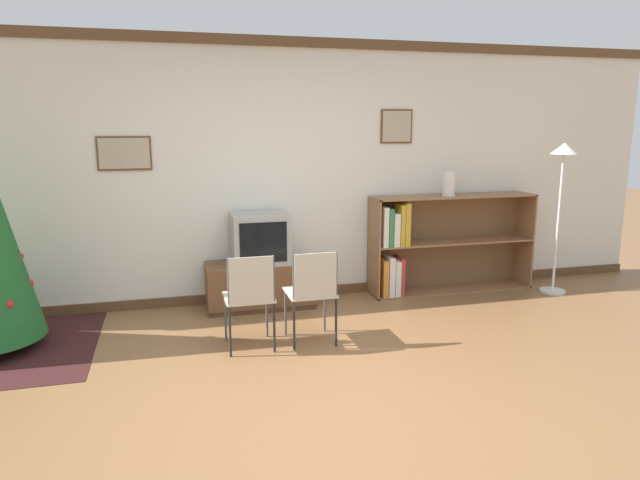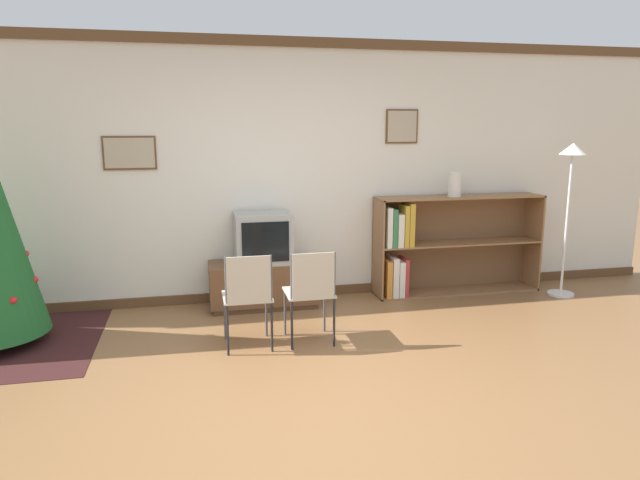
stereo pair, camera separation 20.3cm
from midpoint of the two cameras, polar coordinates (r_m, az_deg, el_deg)
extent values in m
plane|color=brown|center=(4.06, -0.19, -15.50)|extent=(24.00, 24.00, 0.00)
cube|color=silver|center=(5.98, -6.09, 6.72)|extent=(8.96, 0.08, 2.70)
cube|color=brown|center=(5.96, -6.28, 19.22)|extent=(8.96, 0.03, 0.10)
cube|color=brown|center=(6.18, -5.75, -5.42)|extent=(8.96, 0.03, 0.10)
cube|color=brown|center=(5.87, -19.93, 8.15)|extent=(0.50, 0.02, 0.33)
cube|color=tan|center=(5.86, -19.94, 8.14)|extent=(0.47, 0.01, 0.29)
cube|color=brown|center=(6.28, 6.72, 11.22)|extent=(0.36, 0.02, 0.36)
cube|color=tan|center=(6.27, 6.76, 11.22)|extent=(0.32, 0.01, 0.32)
sphere|color=red|center=(5.47, -28.72, -1.46)|extent=(0.06, 0.06, 0.06)
sphere|color=red|center=(5.16, -29.62, -5.60)|extent=(0.06, 0.06, 0.06)
sphere|color=red|center=(5.40, -27.97, -3.83)|extent=(0.06, 0.06, 0.06)
cube|color=#4C311E|center=(5.93, -6.88, -6.43)|extent=(1.05, 0.44, 0.05)
cube|color=brown|center=(5.86, -6.93, -4.25)|extent=(1.10, 0.46, 0.42)
cube|color=#9E9E99|center=(5.76, -7.04, 0.17)|extent=(0.56, 0.44, 0.51)
cube|color=black|center=(5.54, -6.72, -0.27)|extent=(0.46, 0.01, 0.39)
cube|color=#BCB29E|center=(4.81, -8.36, -5.70)|extent=(0.40, 0.40, 0.02)
cube|color=#BCB29E|center=(4.57, -8.15, -4.03)|extent=(0.35, 0.01, 0.38)
cylinder|color=#4C4C51|center=(5.03, -10.58, -7.62)|extent=(0.02, 0.02, 0.42)
cylinder|color=#4C4C51|center=(5.07, -6.49, -7.35)|extent=(0.02, 0.02, 0.42)
cylinder|color=#4C4C51|center=(4.69, -10.23, -9.03)|extent=(0.02, 0.02, 0.42)
cylinder|color=#4C4C51|center=(4.73, -5.83, -8.73)|extent=(0.02, 0.02, 0.42)
cylinder|color=#4C4C51|center=(4.63, -10.31, -6.74)|extent=(0.02, 0.02, 0.82)
cylinder|color=#4C4C51|center=(4.67, -5.88, -6.46)|extent=(0.02, 0.02, 0.82)
cube|color=#BCB29E|center=(4.89, -2.20, -5.28)|extent=(0.40, 0.40, 0.02)
cube|color=#BCB29E|center=(4.66, -1.69, -3.62)|extent=(0.35, 0.01, 0.38)
cylinder|color=#4C4C51|center=(5.09, -4.62, -7.22)|extent=(0.02, 0.02, 0.42)
cylinder|color=#4C4C51|center=(5.16, -0.67, -6.91)|extent=(0.02, 0.02, 0.42)
cylinder|color=#4C4C51|center=(4.76, -3.83, -8.58)|extent=(0.02, 0.02, 0.42)
cylinder|color=#4C4C51|center=(4.84, 0.40, -8.22)|extent=(0.02, 0.02, 0.42)
cylinder|color=#4C4C51|center=(4.69, -3.86, -6.31)|extent=(0.02, 0.02, 0.82)
cylinder|color=#4C4C51|center=(4.77, 0.40, -5.99)|extent=(0.02, 0.02, 0.82)
cube|color=olive|center=(6.14, 4.48, -0.80)|extent=(0.02, 0.36, 1.08)
cube|color=olive|center=(6.97, 18.99, 0.09)|extent=(0.02, 0.36, 1.08)
cube|color=olive|center=(6.41, 12.40, 4.30)|extent=(1.87, 0.36, 0.02)
cube|color=olive|center=(6.63, 12.00, -4.81)|extent=(1.87, 0.36, 0.02)
cube|color=olive|center=(6.50, 12.21, -0.14)|extent=(1.83, 0.36, 0.02)
cube|color=brown|center=(6.65, 11.52, -0.03)|extent=(1.87, 0.01, 1.08)
cube|color=orange|center=(6.20, 5.29, -3.73)|extent=(0.06, 0.26, 0.40)
cube|color=silver|center=(6.24, 5.85, -3.51)|extent=(0.07, 0.30, 0.43)
cube|color=silver|center=(6.27, 6.46, -3.65)|extent=(0.06, 0.29, 0.39)
cube|color=#B73333|center=(6.27, 6.96, -3.53)|extent=(0.04, 0.27, 0.41)
cube|color=silver|center=(6.07, 5.30, 1.37)|extent=(0.05, 0.25, 0.42)
cube|color=#337547|center=(6.09, 5.81, 1.32)|extent=(0.05, 0.25, 0.41)
cube|color=silver|center=(6.14, 6.31, 1.14)|extent=(0.07, 0.30, 0.35)
cube|color=gold|center=(6.12, 7.03, 1.50)|extent=(0.05, 0.21, 0.44)
cube|color=gold|center=(6.17, 7.39, 1.67)|extent=(0.06, 0.29, 0.46)
cylinder|color=silver|center=(6.33, 11.88, 5.47)|extent=(0.14, 0.14, 0.25)
torus|color=silver|center=(6.32, 11.93, 6.60)|extent=(0.12, 0.12, 0.03)
cylinder|color=silver|center=(6.87, 21.43, -4.77)|extent=(0.28, 0.28, 0.03)
cylinder|color=silver|center=(6.70, 21.91, 1.53)|extent=(0.03, 0.03, 1.51)
cone|color=white|center=(6.62, 22.45, 8.47)|extent=(0.28, 0.28, 0.12)
camera|label=1|loc=(0.10, -91.15, -0.24)|focal=32.00mm
camera|label=2|loc=(0.10, 88.85, 0.24)|focal=32.00mm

